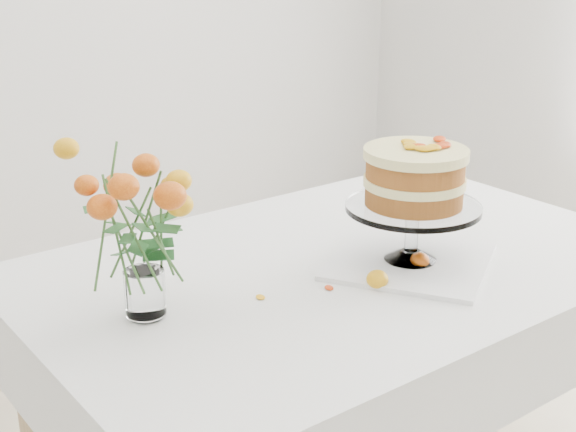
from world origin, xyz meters
The scene contains 10 objects.
table centered at (0.00, 0.00, 0.67)m, with size 1.43×0.93×0.76m.
napkin centered at (0.11, -0.11, 0.76)m, with size 0.33×0.33×0.01m, color white.
cake_stand centered at (0.11, -0.11, 0.95)m, with size 0.30×0.30×0.27m.
rose_vase centered at (-0.48, 0.01, 0.99)m, with size 0.31×0.31×0.39m.
loose_rose_near centered at (-0.04, -0.16, 0.78)m, with size 0.08×0.05×0.04m.
loose_rose_far centered at (0.11, -0.14, 0.77)m, with size 0.08×0.04×0.04m.
stray_petal_a centered at (-0.12, -0.10, 0.76)m, with size 0.03×0.02×0.00m, color #E6A10E.
stray_petal_b centered at (-0.02, -0.14, 0.76)m, with size 0.03×0.02×0.00m, color #E6A10E.
stray_petal_c centered at (0.02, -0.18, 0.76)m, with size 0.03×0.02×0.00m, color #E6A10E.
stray_petal_d centered at (-0.26, -0.05, 0.76)m, with size 0.03×0.02×0.00m, color #E6A10E.
Camera 1 is at (-1.11, -1.26, 1.47)m, focal length 50.00 mm.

